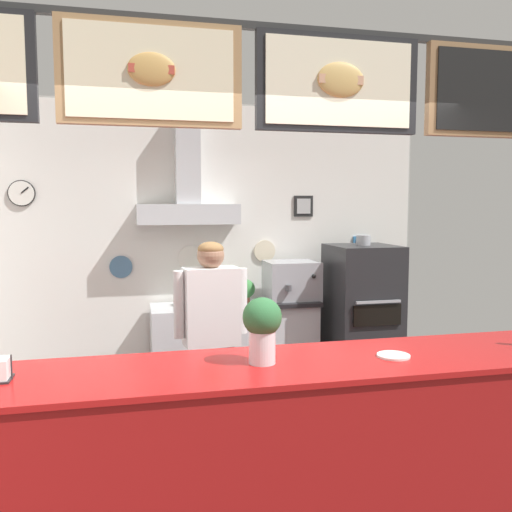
% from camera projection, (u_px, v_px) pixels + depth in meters
% --- Properties ---
extents(back_wall_assembly, '(4.84, 2.81, 2.94)m').
position_uv_depth(back_wall_assembly, '(195.00, 238.00, 5.40)').
color(back_wall_assembly, '#9E9E99').
rests_on(back_wall_assembly, ground_plane).
extents(service_counter, '(4.28, 0.70, 1.09)m').
position_uv_depth(service_counter, '(259.00, 465.00, 2.83)').
color(service_counter, maroon).
rests_on(service_counter, ground_plane).
extents(back_prep_counter, '(1.62, 0.57, 0.92)m').
position_uv_depth(back_prep_counter, '(234.00, 350.00, 5.38)').
color(back_prep_counter, silver).
rests_on(back_prep_counter, ground_plane).
extents(pizza_oven, '(0.64, 0.71, 1.61)m').
position_uv_depth(pizza_oven, '(362.00, 320.00, 5.39)').
color(pizza_oven, '#232326').
rests_on(pizza_oven, ground_plane).
extents(shop_worker, '(0.57, 0.26, 1.64)m').
position_uv_depth(shop_worker, '(211.00, 340.00, 4.07)').
color(shop_worker, '#232328').
rests_on(shop_worker, ground_plane).
extents(espresso_machine, '(0.52, 0.52, 0.42)m').
position_uv_depth(espresso_machine, '(292.00, 282.00, 5.42)').
color(espresso_machine, '#A3A5AD').
rests_on(espresso_machine, back_prep_counter).
extents(potted_sage, '(0.22, 0.22, 0.25)m').
position_uv_depth(potted_sage, '(244.00, 290.00, 5.38)').
color(potted_sage, '#9E563D').
rests_on(potted_sage, back_prep_counter).
extents(potted_rosemary, '(0.26, 0.26, 0.30)m').
position_uv_depth(potted_rosemary, '(199.00, 289.00, 5.24)').
color(potted_rosemary, '#4C4C51').
rests_on(potted_rosemary, back_prep_counter).
extents(condiment_plate, '(0.18, 0.18, 0.01)m').
position_uv_depth(condiment_plate, '(393.00, 356.00, 2.91)').
color(condiment_plate, white).
rests_on(condiment_plate, service_counter).
extents(basil_vase, '(0.20, 0.20, 0.35)m').
position_uv_depth(basil_vase, '(262.00, 328.00, 2.77)').
color(basil_vase, silver).
rests_on(basil_vase, service_counter).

